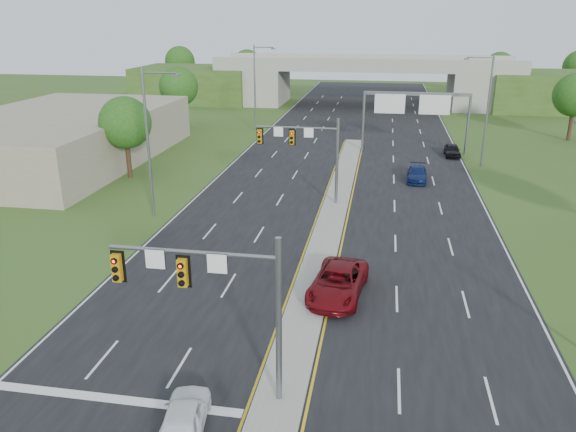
# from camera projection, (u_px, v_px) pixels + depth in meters

# --- Properties ---
(ground) EXTENTS (240.00, 240.00, 0.00)m
(ground) POSITION_uv_depth(u_px,v_px,m) (279.00, 401.00, 22.27)
(ground) COLOR #374D1B
(ground) RESTS_ON ground
(road) EXTENTS (24.00, 160.00, 0.02)m
(road) POSITION_uv_depth(u_px,v_px,m) (345.00, 173.00, 54.76)
(road) COLOR black
(road) RESTS_ON ground
(median) EXTENTS (2.00, 54.00, 0.16)m
(median) POSITION_uv_depth(u_px,v_px,m) (333.00, 212.00, 43.59)
(median) COLOR gray
(median) RESTS_ON road
(lane_markings) EXTENTS (23.72, 160.00, 0.01)m
(lane_markings) POSITION_uv_depth(u_px,v_px,m) (333.00, 190.00, 49.20)
(lane_markings) COLOR gold
(lane_markings) RESTS_ON road
(signal_mast_near) EXTENTS (6.62, 0.60, 7.00)m
(signal_mast_near) POSITION_uv_depth(u_px,v_px,m) (219.00, 291.00, 20.97)
(signal_mast_near) COLOR slate
(signal_mast_near) RESTS_ON ground
(signal_mast_far) EXTENTS (6.62, 0.60, 7.00)m
(signal_mast_far) POSITION_uv_depth(u_px,v_px,m) (309.00, 147.00, 44.19)
(signal_mast_far) COLOR slate
(signal_mast_far) RESTS_ON ground
(sign_gantry) EXTENTS (11.58, 0.44, 6.67)m
(sign_gantry) POSITION_uv_depth(u_px,v_px,m) (415.00, 106.00, 61.15)
(sign_gantry) COLOR slate
(sign_gantry) RESTS_ON ground
(overpass) EXTENTS (80.00, 14.00, 8.10)m
(overpass) POSITION_uv_depth(u_px,v_px,m) (365.00, 84.00, 95.35)
(overpass) COLOR gray
(overpass) RESTS_ON ground
(lightpole_l_mid) EXTENTS (2.85, 0.25, 11.00)m
(lightpole_l_mid) POSITION_uv_depth(u_px,v_px,m) (150.00, 137.00, 40.90)
(lightpole_l_mid) COLOR slate
(lightpole_l_mid) RESTS_ON ground
(lightpole_l_far) EXTENTS (2.85, 0.25, 11.00)m
(lightpole_l_far) POSITION_uv_depth(u_px,v_px,m) (256.00, 84.00, 73.40)
(lightpole_l_far) COLOR slate
(lightpole_l_far) RESTS_ON ground
(lightpole_r_far) EXTENTS (2.85, 0.25, 11.00)m
(lightpole_r_far) POSITION_uv_depth(u_px,v_px,m) (486.00, 106.00, 55.24)
(lightpole_r_far) COLOR slate
(lightpole_r_far) RESTS_ON ground
(tree_l_near) EXTENTS (4.80, 4.80, 7.60)m
(tree_l_near) POSITION_uv_depth(u_px,v_px,m) (125.00, 123.00, 51.57)
(tree_l_near) COLOR #382316
(tree_l_near) RESTS_ON ground
(tree_l_mid) EXTENTS (5.20, 5.20, 8.12)m
(tree_l_mid) POSITION_uv_depth(u_px,v_px,m) (179.00, 87.00, 75.30)
(tree_l_mid) COLOR #382316
(tree_l_mid) RESTS_ON ground
(tree_r_mid) EXTENTS (5.20, 5.20, 8.12)m
(tree_r_mid) POSITION_uv_depth(u_px,v_px,m) (575.00, 95.00, 67.35)
(tree_r_mid) COLOR #382316
(tree_r_mid) RESTS_ON ground
(tree_back_a) EXTENTS (6.00, 6.00, 8.85)m
(tree_back_a) POSITION_uv_depth(u_px,v_px,m) (180.00, 61.00, 113.63)
(tree_back_a) COLOR #382316
(tree_back_a) RESTS_ON ground
(tree_back_b) EXTENTS (5.60, 5.60, 8.32)m
(tree_back_b) POSITION_uv_depth(u_px,v_px,m) (247.00, 64.00, 111.51)
(tree_back_b) COLOR #382316
(tree_back_b) RESTS_ON ground
(tree_back_c) EXTENTS (5.60, 5.60, 8.32)m
(tree_back_c) POSITION_uv_depth(u_px,v_px,m) (499.00, 67.00, 103.88)
(tree_back_c) COLOR #382316
(tree_back_c) RESTS_ON ground
(commercial_building) EXTENTS (18.00, 30.00, 5.00)m
(commercial_building) POSITION_uv_depth(u_px,v_px,m) (59.00, 137.00, 58.70)
(commercial_building) COLOR gray
(commercial_building) RESTS_ON ground
(car_white) EXTENTS (2.16, 4.11, 1.33)m
(car_white) POSITION_uv_depth(u_px,v_px,m) (184.00, 417.00, 20.34)
(car_white) COLOR white
(car_white) RESTS_ON road
(car_far_a) EXTENTS (3.30, 6.02, 1.60)m
(car_far_a) POSITION_uv_depth(u_px,v_px,m) (338.00, 282.00, 30.40)
(car_far_a) COLOR #650A0F
(car_far_a) RESTS_ON road
(car_far_b) EXTENTS (2.04, 4.49, 1.28)m
(car_far_b) POSITION_uv_depth(u_px,v_px,m) (417.00, 174.00, 51.94)
(car_far_b) COLOR #0C1A4B
(car_far_b) RESTS_ON road
(car_far_c) EXTENTS (1.59, 3.89, 1.32)m
(car_far_c) POSITION_uv_depth(u_px,v_px,m) (452.00, 150.00, 61.05)
(car_far_c) COLOR black
(car_far_c) RESTS_ON road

